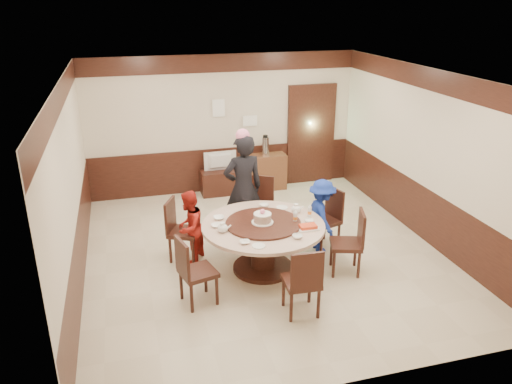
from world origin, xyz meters
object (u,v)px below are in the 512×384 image
object	(u,v)px
person_standing	(243,188)
shrimp_platter	(308,227)
birthday_cake	(262,218)
side_cabinet	(266,172)
tv_stand	(221,182)
thermos	(265,146)
television	(221,161)
person_blue	(322,216)
banquet_table	(263,237)
person_red	(189,227)

from	to	relation	value
person_standing	shrimp_platter	xyz separation A→B (m)	(0.60, -1.40, -0.13)
birthday_cake	shrimp_platter	distance (m)	0.67
birthday_cake	side_cabinet	distance (m)	3.45
birthday_cake	tv_stand	bearing A→B (deg)	89.25
person_standing	thermos	xyz separation A→B (m)	(1.01, 2.18, 0.03)
tv_stand	person_standing	bearing A→B (deg)	-91.63
television	side_cabinet	bearing A→B (deg)	179.61
person_blue	television	size ratio (longest dim) A/B	1.77
banquet_table	thermos	world-z (taller)	thermos
person_blue	shrimp_platter	distance (m)	0.87
person_blue	tv_stand	size ratio (longest dim) A/B	1.40
person_standing	person_blue	xyz separation A→B (m)	(1.10, -0.71, -0.31)
thermos	banquet_table	bearing A→B (deg)	-106.77
banquet_table	person_standing	size ratio (longest dim) A/B	0.99
shrimp_platter	thermos	bearing A→B (deg)	83.44
birthday_cake	shrimp_platter	xyz separation A→B (m)	(0.58, -0.32, -0.08)
person_standing	side_cabinet	xyz separation A→B (m)	(1.04, 2.18, -0.54)
banquet_table	television	bearing A→B (deg)	89.50
person_red	thermos	bearing A→B (deg)	175.93
banquet_table	person_standing	xyz separation A→B (m)	(-0.03, 1.08, 0.38)
person_red	person_blue	size ratio (longest dim) A/B	0.96
side_cabinet	shrimp_platter	bearing A→B (deg)	-96.99
banquet_table	shrimp_platter	distance (m)	0.70
banquet_table	side_cabinet	bearing A→B (deg)	72.79
birthday_cake	side_cabinet	xyz separation A→B (m)	(1.02, 3.26, -0.48)
shrimp_platter	television	bearing A→B (deg)	98.67
tv_stand	side_cabinet	distance (m)	0.99
banquet_table	television	xyz separation A→B (m)	(0.03, 3.23, 0.16)
banquet_table	side_cabinet	distance (m)	3.41
person_red	thermos	distance (m)	3.38
person_standing	birthday_cake	distance (m)	1.08
tv_stand	television	xyz separation A→B (m)	(0.00, 0.00, 0.44)
shrimp_platter	tv_stand	size ratio (longest dim) A/B	0.35
shrimp_platter	thermos	world-z (taller)	thermos
banquet_table	person_standing	world-z (taller)	person_standing
birthday_cake	tv_stand	distance (m)	3.29
person_blue	thermos	xyz separation A→B (m)	(-0.09, 2.89, 0.34)
person_red	shrimp_platter	world-z (taller)	person_red
person_red	tv_stand	bearing A→B (deg)	-168.91
person_blue	television	bearing A→B (deg)	21.43
person_standing	tv_stand	bearing A→B (deg)	-97.12
tv_stand	television	size ratio (longest dim) A/B	1.26
person_standing	banquet_table	bearing A→B (deg)	86.28
person_blue	shrimp_platter	xyz separation A→B (m)	(-0.50, -0.69, 0.18)
person_standing	side_cabinet	size ratio (longest dim) A/B	2.28
person_blue	thermos	distance (m)	2.91
birthday_cake	thermos	distance (m)	3.41
person_red	thermos	world-z (taller)	person_red
television	banquet_table	bearing A→B (deg)	87.36
person_standing	side_cabinet	world-z (taller)	person_standing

